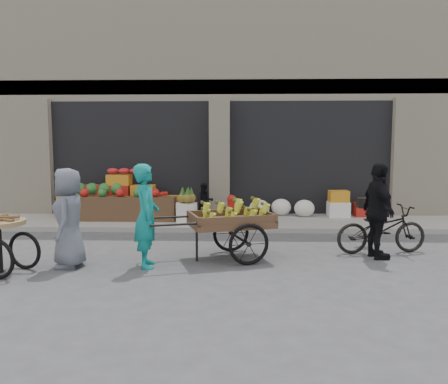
{
  "coord_description": "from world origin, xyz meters",
  "views": [
    {
      "loc": [
        0.49,
        -6.88,
        1.99
      ],
      "look_at": [
        0.23,
        1.59,
        1.1
      ],
      "focal_mm": 35.0,
      "sensor_mm": 36.0,
      "label": 1
    }
  ],
  "objects_px": {
    "cyclist": "(378,211)",
    "seated_person": "(205,201)",
    "vendor_woman": "(146,216)",
    "pineapple_bin": "(187,213)",
    "vendor_grey": "(69,218)",
    "bicycle": "(381,229)",
    "orange_bucket": "(252,218)",
    "banana_cart": "(228,218)",
    "fire_hydrant": "(232,208)"
  },
  "relations": [
    {
      "from": "cyclist",
      "to": "seated_person",
      "type": "bearing_deg",
      "value": 35.8
    },
    {
      "from": "vendor_woman",
      "to": "cyclist",
      "type": "xyz_separation_m",
      "value": [
        3.98,
        0.67,
        0.0
      ]
    },
    {
      "from": "vendor_woman",
      "to": "cyclist",
      "type": "bearing_deg",
      "value": -91.38
    },
    {
      "from": "pineapple_bin",
      "to": "vendor_grey",
      "type": "xyz_separation_m",
      "value": [
        -1.53,
        -3.49,
        0.45
      ]
    },
    {
      "from": "vendor_grey",
      "to": "bicycle",
      "type": "xyz_separation_m",
      "value": [
        5.46,
        1.1,
        -0.37
      ]
    },
    {
      "from": "seated_person",
      "to": "cyclist",
      "type": "relative_size",
      "value": 0.54
    },
    {
      "from": "pineapple_bin",
      "to": "orange_bucket",
      "type": "distance_m",
      "value": 1.61
    },
    {
      "from": "banana_cart",
      "to": "fire_hydrant",
      "type": "bearing_deg",
      "value": 71.38
    },
    {
      "from": "bicycle",
      "to": "cyclist",
      "type": "height_order",
      "value": "cyclist"
    },
    {
      "from": "orange_bucket",
      "to": "seated_person",
      "type": "relative_size",
      "value": 0.34
    },
    {
      "from": "seated_person",
      "to": "pineapple_bin",
      "type": "bearing_deg",
      "value": -133.69
    },
    {
      "from": "orange_bucket",
      "to": "cyclist",
      "type": "relative_size",
      "value": 0.19
    },
    {
      "from": "fire_hydrant",
      "to": "vendor_woman",
      "type": "distance_m",
      "value": 3.67
    },
    {
      "from": "pineapple_bin",
      "to": "banana_cart",
      "type": "bearing_deg",
      "value": -69.6
    },
    {
      "from": "fire_hydrant",
      "to": "bicycle",
      "type": "bearing_deg",
      "value": -39.51
    },
    {
      "from": "cyclist",
      "to": "vendor_grey",
      "type": "bearing_deg",
      "value": 88.9
    },
    {
      "from": "fire_hydrant",
      "to": "bicycle",
      "type": "distance_m",
      "value": 3.66
    },
    {
      "from": "banana_cart",
      "to": "bicycle",
      "type": "relative_size",
      "value": 1.5
    },
    {
      "from": "banana_cart",
      "to": "bicycle",
      "type": "xyz_separation_m",
      "value": [
        2.85,
        0.52,
        -0.28
      ]
    },
    {
      "from": "bicycle",
      "to": "cyclist",
      "type": "bearing_deg",
      "value": 144.7
    },
    {
      "from": "pineapple_bin",
      "to": "cyclist",
      "type": "xyz_separation_m",
      "value": [
        3.73,
        -2.78,
        0.48
      ]
    },
    {
      "from": "fire_hydrant",
      "to": "seated_person",
      "type": "height_order",
      "value": "seated_person"
    },
    {
      "from": "fire_hydrant",
      "to": "vendor_woman",
      "type": "bearing_deg",
      "value": -111.74
    },
    {
      "from": "banana_cart",
      "to": "bicycle",
      "type": "height_order",
      "value": "banana_cart"
    },
    {
      "from": "seated_person",
      "to": "banana_cart",
      "type": "distance_m",
      "value": 3.57
    },
    {
      "from": "orange_bucket",
      "to": "seated_person",
      "type": "bearing_deg",
      "value": 149.74
    },
    {
      "from": "orange_bucket",
      "to": "banana_cart",
      "type": "relative_size",
      "value": 0.12
    },
    {
      "from": "banana_cart",
      "to": "vendor_grey",
      "type": "distance_m",
      "value": 2.68
    },
    {
      "from": "seated_person",
      "to": "cyclist",
      "type": "height_order",
      "value": "cyclist"
    },
    {
      "from": "orange_bucket",
      "to": "vendor_grey",
      "type": "bearing_deg",
      "value": -132.79
    },
    {
      "from": "orange_bucket",
      "to": "vendor_woman",
      "type": "height_order",
      "value": "vendor_woman"
    },
    {
      "from": "orange_bucket",
      "to": "seated_person",
      "type": "distance_m",
      "value": 1.42
    },
    {
      "from": "fire_hydrant",
      "to": "cyclist",
      "type": "distance_m",
      "value": 3.8
    },
    {
      "from": "vendor_grey",
      "to": "bicycle",
      "type": "distance_m",
      "value": 5.58
    },
    {
      "from": "fire_hydrant",
      "to": "banana_cart",
      "type": "height_order",
      "value": "banana_cart"
    },
    {
      "from": "orange_bucket",
      "to": "fire_hydrant",
      "type": "bearing_deg",
      "value": 174.29
    },
    {
      "from": "pineapple_bin",
      "to": "vendor_woman",
      "type": "relative_size",
      "value": 0.3
    },
    {
      "from": "seated_person",
      "to": "cyclist",
      "type": "bearing_deg",
      "value": -55.47
    },
    {
      "from": "banana_cart",
      "to": "vendor_woman",
      "type": "bearing_deg",
      "value": -175.84
    },
    {
      "from": "seated_person",
      "to": "bicycle",
      "type": "xyz_separation_m",
      "value": [
        3.53,
        -2.98,
        -0.13
      ]
    },
    {
      "from": "fire_hydrant",
      "to": "banana_cart",
      "type": "xyz_separation_m",
      "value": [
        -0.02,
        -2.85,
        0.23
      ]
    },
    {
      "from": "orange_bucket",
      "to": "vendor_grey",
      "type": "height_order",
      "value": "vendor_grey"
    },
    {
      "from": "fire_hydrant",
      "to": "cyclist",
      "type": "relative_size",
      "value": 0.42
    },
    {
      "from": "fire_hydrant",
      "to": "cyclist",
      "type": "height_order",
      "value": "cyclist"
    },
    {
      "from": "banana_cart",
      "to": "cyclist",
      "type": "relative_size",
      "value": 1.5
    },
    {
      "from": "pineapple_bin",
      "to": "vendor_woman",
      "type": "xyz_separation_m",
      "value": [
        -0.25,
        -3.45,
        0.48
      ]
    },
    {
      "from": "orange_bucket",
      "to": "cyclist",
      "type": "xyz_separation_m",
      "value": [
        2.13,
        -2.68,
        0.58
      ]
    },
    {
      "from": "vendor_woman",
      "to": "bicycle",
      "type": "xyz_separation_m",
      "value": [
        4.18,
        1.07,
        -0.4
      ]
    },
    {
      "from": "pineapple_bin",
      "to": "seated_person",
      "type": "height_order",
      "value": "seated_person"
    },
    {
      "from": "seated_person",
      "to": "cyclist",
      "type": "distance_m",
      "value": 4.75
    }
  ]
}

